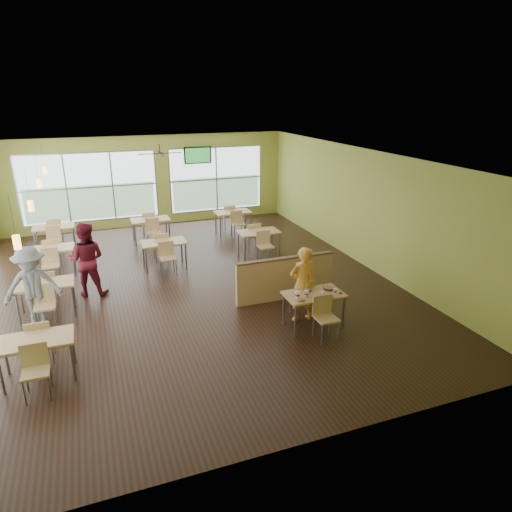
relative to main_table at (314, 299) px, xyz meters
name	(u,v)px	position (x,y,z in m)	size (l,w,h in m)	color
room	(184,225)	(-2.00, 3.00, 0.97)	(12.00, 12.04, 3.20)	black
window_bays	(69,210)	(-4.65, 6.08, 0.85)	(9.24, 10.24, 2.38)	white
main_table	(314,299)	(0.00, 0.00, 0.00)	(1.22, 1.52, 0.87)	tan
half_wall_divider	(285,278)	(0.00, 1.45, -0.11)	(2.40, 0.14, 1.04)	tan
dining_tables	(135,246)	(-3.05, 4.71, 0.00)	(6.92, 8.72, 0.87)	tan
pendant_lights	(35,194)	(-5.20, 3.68, 1.82)	(0.11, 7.31, 0.86)	#2D2119
ceiling_fan	(160,153)	(-2.00, 6.00, 2.32)	(1.25, 1.25, 0.29)	#2D2119
tv_backwall	(198,155)	(-0.20, 8.90, 1.82)	(1.00, 0.07, 0.60)	black
man_plaid	(303,284)	(-0.09, 0.35, 0.20)	(0.60, 0.40, 1.65)	orange
patron_maroon	(87,259)	(-4.30, 3.33, 0.26)	(0.87, 0.68, 1.79)	maroon
patron_grey	(33,287)	(-5.38, 2.11, 0.23)	(1.12, 0.64, 1.73)	slate
cup_blue	(298,295)	(-0.41, -0.08, 0.19)	(0.10, 0.10, 0.38)	white
cup_yellow	(306,293)	(-0.21, -0.08, 0.19)	(0.09, 0.09, 0.34)	white
cup_red_near	(323,294)	(0.09, -0.19, 0.18)	(0.09, 0.09, 0.32)	white
cup_red_far	(335,291)	(0.39, -0.16, 0.18)	(0.08, 0.08, 0.30)	white
food_basket	(329,288)	(0.38, 0.07, 0.15)	(0.25, 0.25, 0.06)	black
ketchup_cup	(341,293)	(0.51, -0.19, 0.13)	(0.07, 0.07, 0.03)	maroon
wrapper_left	(301,300)	(-0.40, -0.21, 0.14)	(0.17, 0.15, 0.04)	#99804A
wrapper_mid	(307,289)	(-0.07, 0.18, 0.14)	(0.20, 0.18, 0.05)	#99804A
wrapper_right	(331,297)	(0.21, -0.30, 0.14)	(0.14, 0.13, 0.04)	#99804A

